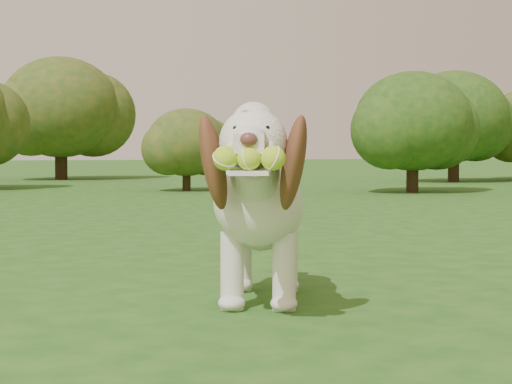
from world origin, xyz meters
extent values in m
plane|color=#1D4F16|center=(0.00, 0.00, 0.00)|extent=(80.00, 80.00, 0.00)
ellipsoid|color=silver|center=(0.14, -0.19, 0.39)|extent=(0.54, 0.75, 0.36)
ellipsoid|color=silver|center=(0.06, -0.44, 0.43)|extent=(0.44, 0.44, 0.35)
ellipsoid|color=silver|center=(0.21, 0.03, 0.38)|extent=(0.40, 0.40, 0.32)
cylinder|color=silver|center=(0.02, -0.57, 0.52)|extent=(0.26, 0.32, 0.27)
sphere|color=silver|center=(-0.02, -0.69, 0.66)|extent=(0.31, 0.31, 0.25)
sphere|color=silver|center=(-0.01, -0.67, 0.72)|extent=(0.20, 0.20, 0.16)
cube|color=silver|center=(-0.06, -0.82, 0.65)|extent=(0.14, 0.17, 0.07)
ellipsoid|color=#592D28|center=(-0.08, -0.90, 0.67)|extent=(0.07, 0.05, 0.05)
cube|color=silver|center=(-0.06, -0.84, 0.55)|extent=(0.17, 0.19, 0.02)
ellipsoid|color=brown|center=(-0.15, -0.64, 0.58)|extent=(0.20, 0.23, 0.38)
ellipsoid|color=brown|center=(0.12, -0.73, 0.58)|extent=(0.18, 0.26, 0.38)
cylinder|color=silver|center=(0.25, 0.17, 0.42)|extent=(0.11, 0.18, 0.14)
cylinder|color=silver|center=(-0.03, -0.39, 0.15)|extent=(0.12, 0.12, 0.31)
cylinder|color=silver|center=(0.17, -0.45, 0.15)|extent=(0.12, 0.12, 0.31)
cylinder|color=silver|center=(0.11, 0.04, 0.15)|extent=(0.12, 0.12, 0.31)
cylinder|color=silver|center=(0.30, -0.02, 0.15)|extent=(0.12, 0.12, 0.31)
sphere|color=#B5F52E|center=(-0.15, -0.85, 0.60)|extent=(0.11, 0.11, 0.08)
sphere|color=#B5F52E|center=(-0.08, -0.88, 0.60)|extent=(0.11, 0.11, 0.08)
sphere|color=#B5F52E|center=(0.00, -0.90, 0.60)|extent=(0.11, 0.11, 0.08)
cylinder|color=#382314|center=(6.57, 10.77, 0.33)|extent=(0.20, 0.20, 0.66)
ellipsoid|color=#1C4615|center=(6.57, 10.77, 1.21)|extent=(1.98, 1.98, 1.68)
cylinder|color=#382314|center=(-0.44, 13.73, 0.39)|extent=(0.24, 0.24, 0.78)
ellipsoid|color=#1C4615|center=(-0.44, 13.73, 1.43)|extent=(2.34, 2.34, 1.99)
cylinder|color=#382314|center=(1.27, 8.76, 0.19)|extent=(0.12, 0.12, 0.39)
ellipsoid|color=#1C4615|center=(1.27, 8.76, 0.71)|extent=(1.17, 1.17, 0.99)
cylinder|color=#382314|center=(4.30, 7.53, 0.28)|extent=(0.17, 0.17, 0.55)
ellipsoid|color=#1C4615|center=(4.30, 7.53, 1.01)|extent=(1.65, 1.65, 1.40)
camera|label=1|loc=(-0.74, -3.66, 0.64)|focal=60.00mm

